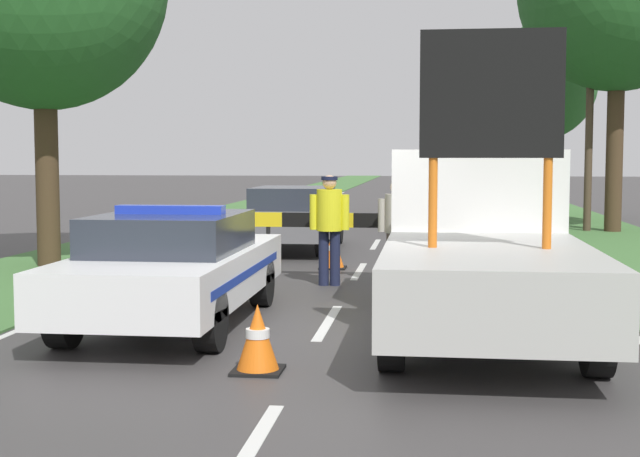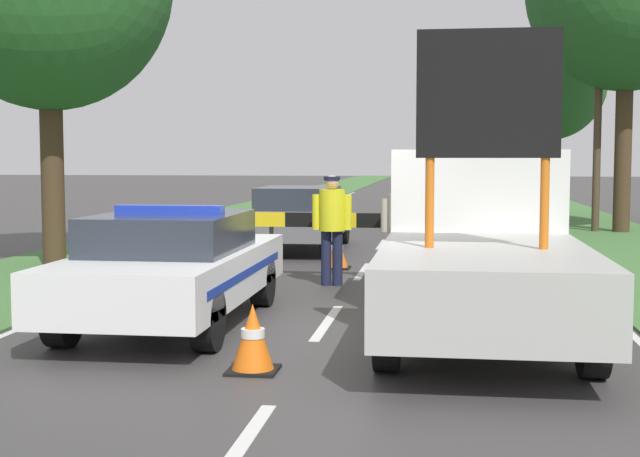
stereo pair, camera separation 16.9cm
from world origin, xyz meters
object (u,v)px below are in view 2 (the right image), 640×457
at_px(work_truck, 479,240).
at_px(queued_car_sedan_black, 457,200).
at_px(police_car, 174,266).
at_px(queued_car_suv_grey, 299,216).
at_px(traffic_cone_near_police, 232,264).
at_px(pedestrian_civilian, 399,224).
at_px(traffic_cone_near_truck, 337,251).
at_px(utility_pole, 599,64).
at_px(roadside_tree_near_right, 550,82).
at_px(traffic_cone_lane_edge, 515,260).
at_px(police_officer, 332,220).
at_px(traffic_cone_behind_barrier, 253,338).
at_px(road_barrier, 357,224).
at_px(traffic_cone_centre_front, 224,271).

bearing_deg(work_truck, queued_car_sedan_black, -91.24).
bearing_deg(queued_car_sedan_black, police_car, 75.93).
bearing_deg(work_truck, queued_car_suv_grey, -68.72).
bearing_deg(police_car, work_truck, 5.14).
height_order(police_car, traffic_cone_near_police, police_car).
height_order(pedestrian_civilian, queued_car_sedan_black, pedestrian_civilian).
height_order(pedestrian_civilian, queued_car_suv_grey, pedestrian_civilian).
distance_m(work_truck, traffic_cone_near_truck, 5.71).
bearing_deg(traffic_cone_near_truck, utility_pole, 55.50).
bearing_deg(queued_car_suv_grey, roadside_tree_near_right, -121.34).
distance_m(pedestrian_civilian, traffic_cone_lane_edge, 2.33).
xyz_separation_m(police_officer, roadside_tree_near_right, (5.09, 15.86, 3.35)).
relative_size(pedestrian_civilian, queued_car_suv_grey, 0.37).
xyz_separation_m(traffic_cone_lane_edge, roadside_tree_near_right, (2.17, 14.42, 4.09)).
distance_m(work_truck, traffic_cone_near_police, 5.13).
distance_m(traffic_cone_near_truck, utility_pole, 11.19).
height_order(police_officer, traffic_cone_behind_barrier, police_officer).
relative_size(pedestrian_civilian, traffic_cone_near_truck, 2.49).
xyz_separation_m(queued_car_suv_grey, queued_car_sedan_black, (3.46, 5.52, 0.12)).
relative_size(road_barrier, traffic_cone_near_truck, 5.38).
relative_size(traffic_cone_centre_front, roadside_tree_near_right, 0.08).
height_order(police_officer, roadside_tree_near_right, roadside_tree_near_right).
bearing_deg(roadside_tree_near_right, queued_car_suv_grey, -121.34).
distance_m(work_truck, police_officer, 3.76).
height_order(work_truck, queued_car_sedan_black, work_truck).
bearing_deg(traffic_cone_behind_barrier, queued_car_sedan_black, 82.60).
relative_size(traffic_cone_near_police, traffic_cone_behind_barrier, 0.89).
distance_m(traffic_cone_near_truck, queued_car_suv_grey, 3.43).
distance_m(road_barrier, traffic_cone_lane_edge, 2.77).
bearing_deg(police_car, road_barrier, 66.33).
xyz_separation_m(police_car, road_barrier, (1.79, 4.18, 0.20)).
relative_size(pedestrian_civilian, traffic_cone_centre_front, 3.08).
bearing_deg(road_barrier, police_car, -109.15).
relative_size(queued_car_suv_grey, roadside_tree_near_right, 0.71).
height_order(police_car, police_officer, police_officer).
bearing_deg(roadside_tree_near_right, traffic_cone_behind_barrier, -103.42).
height_order(traffic_cone_near_truck, queued_car_sedan_black, queued_car_sedan_black).
relative_size(traffic_cone_lane_edge, queued_car_suv_grey, 0.12).
height_order(traffic_cone_lane_edge, queued_car_sedan_black, queued_car_sedan_black).
xyz_separation_m(traffic_cone_near_truck, traffic_cone_lane_edge, (3.09, -0.63, -0.05)).
height_order(traffic_cone_near_police, traffic_cone_behind_barrier, traffic_cone_behind_barrier).
bearing_deg(queued_car_sedan_black, queued_car_suv_grey, 57.97).
xyz_separation_m(traffic_cone_lane_edge, queued_car_suv_grey, (-4.28, 3.82, 0.44)).
relative_size(traffic_cone_near_police, traffic_cone_centre_front, 1.07).
bearing_deg(traffic_cone_centre_front, traffic_cone_behind_barrier, -73.06).
relative_size(police_car, utility_pole, 0.54).
bearing_deg(pedestrian_civilian, traffic_cone_near_police, -176.99).
bearing_deg(pedestrian_civilian, roadside_tree_near_right, 78.75).
bearing_deg(queued_car_suv_grey, traffic_cone_near_police, 86.65).
bearing_deg(road_barrier, traffic_cone_centre_front, -143.49).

